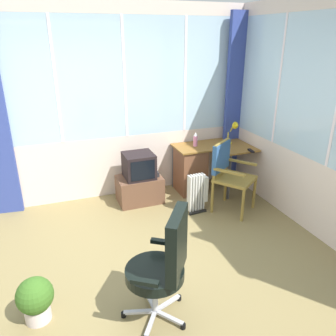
{
  "coord_description": "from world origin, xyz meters",
  "views": [
    {
      "loc": [
        -0.62,
        -2.72,
        2.31
      ],
      "look_at": [
        0.67,
        0.8,
        0.82
      ],
      "focal_mm": 35.83,
      "sensor_mm": 36.0,
      "label": 1
    }
  ],
  "objects_px": {
    "tv_remote": "(251,151)",
    "spray_bottle": "(195,139)",
    "desk": "(193,167)",
    "wooden_armchair": "(227,167)",
    "office_chair": "(164,262)",
    "space_heater": "(198,193)",
    "potted_plant": "(35,299)",
    "tv_on_stand": "(140,181)",
    "desk_lamp": "(235,130)"
  },
  "relations": [
    {
      "from": "tv_remote",
      "to": "tv_on_stand",
      "type": "bearing_deg",
      "value": 173.23
    },
    {
      "from": "wooden_armchair",
      "to": "space_heater",
      "type": "height_order",
      "value": "wooden_armchair"
    },
    {
      "from": "tv_on_stand",
      "to": "potted_plant",
      "type": "relative_size",
      "value": 1.79
    },
    {
      "from": "office_chair",
      "to": "tv_on_stand",
      "type": "bearing_deg",
      "value": 79.73
    },
    {
      "from": "tv_on_stand",
      "to": "space_heater",
      "type": "height_order",
      "value": "tv_on_stand"
    },
    {
      "from": "desk",
      "to": "desk_lamp",
      "type": "distance_m",
      "value": 0.86
    },
    {
      "from": "potted_plant",
      "to": "tv_remote",
      "type": "bearing_deg",
      "value": 25.54
    },
    {
      "from": "spray_bottle",
      "to": "wooden_armchair",
      "type": "relative_size",
      "value": 0.22
    },
    {
      "from": "tv_remote",
      "to": "spray_bottle",
      "type": "height_order",
      "value": "spray_bottle"
    },
    {
      "from": "desk",
      "to": "space_heater",
      "type": "xyz_separation_m",
      "value": [
        -0.21,
        -0.64,
        -0.11
      ]
    },
    {
      "from": "wooden_armchair",
      "to": "tv_on_stand",
      "type": "xyz_separation_m",
      "value": [
        -1.08,
        0.61,
        -0.29
      ]
    },
    {
      "from": "space_heater",
      "to": "tv_on_stand",
      "type": "bearing_deg",
      "value": 140.16
    },
    {
      "from": "desk_lamp",
      "to": "potted_plant",
      "type": "distance_m",
      "value": 3.58
    },
    {
      "from": "office_chair",
      "to": "tv_on_stand",
      "type": "height_order",
      "value": "office_chair"
    },
    {
      "from": "potted_plant",
      "to": "tv_on_stand",
      "type": "bearing_deg",
      "value": 52.17
    },
    {
      "from": "tv_on_stand",
      "to": "office_chair",
      "type": "bearing_deg",
      "value": -100.27
    },
    {
      "from": "wooden_armchair",
      "to": "tv_on_stand",
      "type": "distance_m",
      "value": 1.27
    },
    {
      "from": "tv_on_stand",
      "to": "space_heater",
      "type": "xyz_separation_m",
      "value": [
        0.67,
        -0.56,
        -0.05
      ]
    },
    {
      "from": "spray_bottle",
      "to": "wooden_armchair",
      "type": "xyz_separation_m",
      "value": [
        0.15,
        -0.72,
        -0.21
      ]
    },
    {
      "from": "spray_bottle",
      "to": "space_heater",
      "type": "distance_m",
      "value": 0.9
    },
    {
      "from": "spray_bottle",
      "to": "tv_remote",
      "type": "bearing_deg",
      "value": -38.24
    },
    {
      "from": "office_chair",
      "to": "potted_plant",
      "type": "relative_size",
      "value": 2.5
    },
    {
      "from": "tv_on_stand",
      "to": "potted_plant",
      "type": "height_order",
      "value": "tv_on_stand"
    },
    {
      "from": "wooden_armchair",
      "to": "space_heater",
      "type": "xyz_separation_m",
      "value": [
        -0.4,
        0.05,
        -0.34
      ]
    },
    {
      "from": "desk_lamp",
      "to": "space_heater",
      "type": "xyz_separation_m",
      "value": [
        -0.86,
        -0.56,
        -0.68
      ]
    },
    {
      "from": "tv_remote",
      "to": "desk_lamp",
      "type": "bearing_deg",
      "value": 105.1
    },
    {
      "from": "desk",
      "to": "space_heater",
      "type": "height_order",
      "value": "desk"
    },
    {
      "from": "tv_remote",
      "to": "office_chair",
      "type": "relative_size",
      "value": 0.14
    },
    {
      "from": "spray_bottle",
      "to": "tv_on_stand",
      "type": "distance_m",
      "value": 1.06
    },
    {
      "from": "desk",
      "to": "potted_plant",
      "type": "bearing_deg",
      "value": -140.24
    },
    {
      "from": "desk",
      "to": "tv_remote",
      "type": "distance_m",
      "value": 0.92
    },
    {
      "from": "wooden_armchair",
      "to": "potted_plant",
      "type": "xyz_separation_m",
      "value": [
        -2.52,
        -1.24,
        -0.39
      ]
    },
    {
      "from": "spray_bottle",
      "to": "tv_on_stand",
      "type": "height_order",
      "value": "spray_bottle"
    },
    {
      "from": "spray_bottle",
      "to": "space_heater",
      "type": "relative_size",
      "value": 0.39
    },
    {
      "from": "tv_on_stand",
      "to": "tv_remote",
      "type": "bearing_deg",
      "value": -14.55
    },
    {
      "from": "tv_remote",
      "to": "spray_bottle",
      "type": "bearing_deg",
      "value": 149.53
    },
    {
      "from": "tv_on_stand",
      "to": "wooden_armchair",
      "type": "bearing_deg",
      "value": -29.54
    },
    {
      "from": "potted_plant",
      "to": "desk_lamp",
      "type": "bearing_deg",
      "value": 31.95
    },
    {
      "from": "office_chair",
      "to": "space_heater",
      "type": "distance_m",
      "value": 1.99
    },
    {
      "from": "desk_lamp",
      "to": "tv_on_stand",
      "type": "distance_m",
      "value": 1.65
    },
    {
      "from": "wooden_armchair",
      "to": "desk",
      "type": "bearing_deg",
      "value": 105.54
    },
    {
      "from": "desk",
      "to": "office_chair",
      "type": "distance_m",
      "value": 2.63
    },
    {
      "from": "desk",
      "to": "wooden_armchair",
      "type": "height_order",
      "value": "wooden_armchair"
    },
    {
      "from": "office_chair",
      "to": "space_heater",
      "type": "height_order",
      "value": "office_chair"
    },
    {
      "from": "tv_on_stand",
      "to": "space_heater",
      "type": "relative_size",
      "value": 1.35
    },
    {
      "from": "space_heater",
      "to": "potted_plant",
      "type": "xyz_separation_m",
      "value": [
        -2.11,
        -1.29,
        -0.05
      ]
    },
    {
      "from": "desk_lamp",
      "to": "wooden_armchair",
      "type": "xyz_separation_m",
      "value": [
        -0.45,
        -0.61,
        -0.34
      ]
    },
    {
      "from": "desk_lamp",
      "to": "tv_remote",
      "type": "bearing_deg",
      "value": -82.67
    },
    {
      "from": "spray_bottle",
      "to": "tv_on_stand",
      "type": "bearing_deg",
      "value": -173.38
    },
    {
      "from": "tv_remote",
      "to": "desk",
      "type": "bearing_deg",
      "value": 152.61
    }
  ]
}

